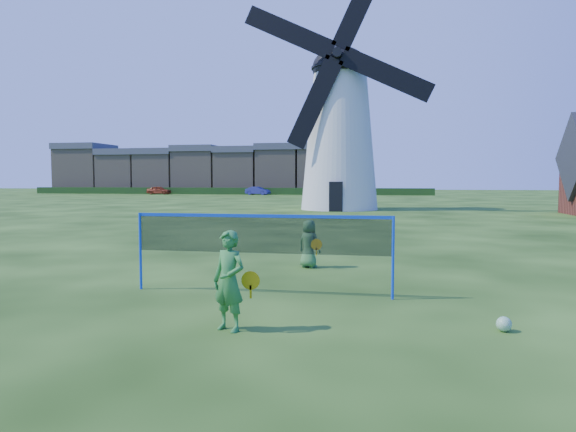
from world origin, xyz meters
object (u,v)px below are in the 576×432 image
at_px(windmill, 340,129).
at_px(car_right, 258,191).
at_px(player_girl, 229,281).
at_px(car_left, 159,190).
at_px(play_ball, 504,324).
at_px(player_boy, 309,244).
at_px(badminton_net, 261,236).

height_order(windmill, car_right, windmill).
height_order(player_girl, car_left, player_girl).
xyz_separation_m(player_girl, car_right, (-15.84, 66.25, -0.15)).
relative_size(windmill, player_girl, 11.87).
bearing_deg(car_left, play_ball, -150.37).
distance_m(windmill, player_boy, 26.47).
bearing_deg(play_ball, badminton_net, 156.22).
distance_m(player_boy, car_right, 62.71).
height_order(player_boy, car_left, car_left).
xyz_separation_m(badminton_net, player_girl, (0.11, -2.47, -0.40)).
bearing_deg(car_right, player_girl, -154.43).
distance_m(play_ball, car_right, 68.50).
height_order(windmill, player_girl, windmill).
relative_size(windmill, badminton_net, 3.47).
bearing_deg(play_ball, player_girl, -170.28).
xyz_separation_m(windmill, player_girl, (1.09, -31.55, -5.22)).
distance_m(windmill, player_girl, 31.99).
relative_size(player_boy, play_ball, 5.48).
xyz_separation_m(player_boy, car_left, (-31.45, 60.50, 0.01)).
xyz_separation_m(play_ball, car_left, (-35.04, 65.49, 0.51)).
xyz_separation_m(windmill, play_ball, (5.04, -30.87, -5.85)).
bearing_deg(badminton_net, play_ball, -23.78).
distance_m(player_boy, play_ball, 6.17).
relative_size(badminton_net, player_boy, 4.19).
bearing_deg(player_girl, car_right, 126.05).
relative_size(car_left, car_right, 1.01).
distance_m(play_ball, car_left, 74.28).
bearing_deg(badminton_net, player_boy, 81.51).
distance_m(windmill, badminton_net, 29.49).
bearing_deg(car_right, player_boy, -152.91).
bearing_deg(play_ball, player_boy, 125.76).
distance_m(badminton_net, play_ball, 4.57).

